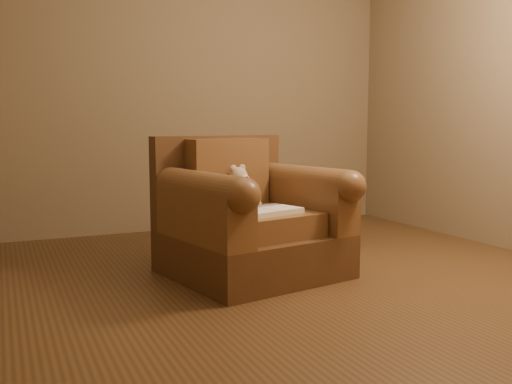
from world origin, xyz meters
name	(u,v)px	position (x,y,z in m)	size (l,w,h in m)	color
floor	(288,280)	(0.00, 0.00, 0.00)	(4.00, 4.00, 0.00)	#52371C
room	(290,1)	(0.00, 0.00, 1.71)	(4.02, 4.02, 2.71)	#766448
armchair	(249,221)	(-0.16, 0.26, 0.35)	(1.17, 1.13, 0.90)	#4E321A
teddy_bear	(241,191)	(-0.18, 0.34, 0.54)	(0.21, 0.25, 0.29)	tan
guidebook	(265,211)	(-0.15, 0.02, 0.45)	(0.48, 0.37, 0.03)	beige
side_table	(330,206)	(0.78, 0.78, 0.33)	(0.43, 0.43, 0.61)	gold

